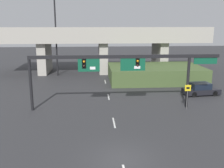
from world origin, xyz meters
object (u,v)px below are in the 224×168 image
object	(u,v)px
signal_gantry	(122,64)
parked_sedan_near_right	(201,89)
highway_light_pole_near	(56,31)
speed_limit_sign	(187,93)

from	to	relation	value
signal_gantry	parked_sedan_near_right	world-z (taller)	signal_gantry
parked_sedan_near_right	highway_light_pole_near	bearing A→B (deg)	138.38
signal_gantry	highway_light_pole_near	size ratio (longest dim) A/B	1.39
speed_limit_sign	signal_gantry	bearing A→B (deg)	172.26
signal_gantry	parked_sedan_near_right	bearing A→B (deg)	23.55
parked_sedan_near_right	speed_limit_sign	bearing A→B (deg)	-130.75
highway_light_pole_near	parked_sedan_near_right	distance (m)	23.63
parked_sedan_near_right	signal_gantry	bearing A→B (deg)	-162.78
signal_gantry	highway_light_pole_near	distance (m)	19.66
signal_gantry	speed_limit_sign	distance (m)	7.03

